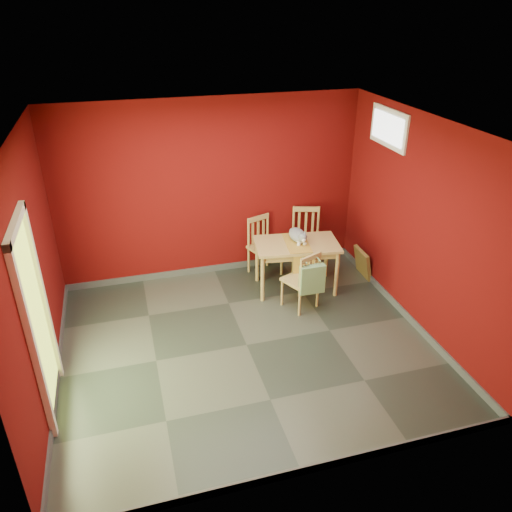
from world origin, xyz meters
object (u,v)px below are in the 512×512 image
object	(u,v)px
picture_frame	(363,263)
tote_bag	(312,279)
chair_far_left	(263,245)
chair_near	(303,279)
dining_table	(297,249)
cat	(298,233)
chair_far_right	(306,238)

from	to	relation	value
picture_frame	tote_bag	bearing A→B (deg)	-146.07
chair_far_left	chair_near	size ratio (longest dim) A/B	1.05
chair_near	picture_frame	bearing A→B (deg)	25.54
dining_table	chair_far_left	bearing A→B (deg)	118.36
cat	chair_far_right	bearing A→B (deg)	68.00
dining_table	chair_far_right	size ratio (longest dim) A/B	1.31
chair_far_left	chair_near	world-z (taller)	chair_far_left
chair_far_right	tote_bag	world-z (taller)	chair_far_right
chair_far_right	picture_frame	size ratio (longest dim) A/B	2.20
chair_near	dining_table	bearing A→B (deg)	79.79
chair_near	tote_bag	distance (m)	0.23
chair_far_left	chair_far_right	world-z (taller)	chair_far_right
tote_bag	cat	xyz separation A→B (m)	(0.08, 0.80, 0.31)
tote_bag	chair_far_right	bearing A→B (deg)	72.45
dining_table	cat	bearing A→B (deg)	66.70
chair_far_left	cat	distance (m)	0.74
picture_frame	dining_table	bearing A→B (deg)	-176.52
cat	tote_bag	bearing A→B (deg)	-83.72
chair_far_left	tote_bag	distance (m)	1.34
chair_far_right	chair_near	size ratio (longest dim) A/B	1.12
dining_table	chair_near	world-z (taller)	chair_near
chair_far_right	cat	xyz separation A→B (m)	(-0.34, -0.51, 0.36)
chair_far_left	chair_far_right	size ratio (longest dim) A/B	0.94
chair_far_right	chair_near	xyz separation A→B (m)	(-0.47, -1.12, -0.05)
picture_frame	chair_far_left	bearing A→B (deg)	160.08
cat	picture_frame	xyz separation A→B (m)	(1.09, -0.02, -0.64)
chair_far_right	tote_bag	bearing A→B (deg)	-107.55
cat	chair_near	bearing A→B (deg)	-90.57
cat	picture_frame	bearing A→B (deg)	10.66
tote_bag	chair_far_left	bearing A→B (deg)	102.17
chair_far_right	picture_frame	distance (m)	0.96
chair_far_left	chair_near	distance (m)	1.13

